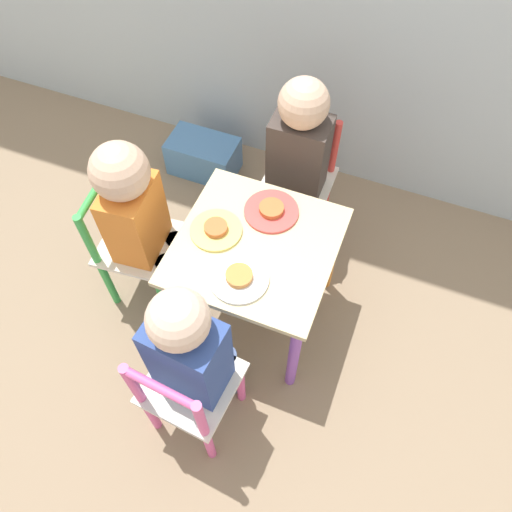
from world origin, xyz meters
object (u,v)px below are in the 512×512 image
(child_back, at_px, (296,156))
(storage_bin, at_px, (204,156))
(plate_left, at_px, (216,229))
(kids_table, at_px, (256,258))
(chair_green, at_px, (134,246))
(child_front, at_px, (192,350))
(chair_red, at_px, (298,182))
(chair_pink, at_px, (188,392))
(plate_back, at_px, (271,210))
(plate_front, at_px, (239,277))
(child_left, at_px, (138,215))

(child_back, bearing_deg, storage_bin, 156.52)
(storage_bin, bearing_deg, plate_left, -59.22)
(kids_table, height_order, chair_green, chair_green)
(child_front, xyz_separation_m, storage_bin, (-0.46, 0.99, -0.37))
(chair_red, bearing_deg, plate_left, -106.71)
(chair_green, distance_m, chair_pink, 0.58)
(plate_left, xyz_separation_m, storage_bin, (-0.36, 0.60, -0.38))
(chair_green, bearing_deg, kids_table, -90.00)
(chair_pink, bearing_deg, plate_back, -88.87)
(chair_pink, distance_m, plate_back, 0.62)
(chair_red, relative_size, plate_front, 2.96)
(plate_back, height_order, plate_front, same)
(plate_back, xyz_separation_m, storage_bin, (-0.50, 0.47, -0.38))
(chair_green, bearing_deg, chair_red, -47.61)
(chair_red, distance_m, chair_green, 0.67)
(kids_table, bearing_deg, plate_left, 180.00)
(chair_green, bearing_deg, child_back, -51.33)
(chair_red, relative_size, child_front, 0.71)
(kids_table, xyz_separation_m, plate_left, (-0.14, 0.00, 0.09))
(chair_green, height_order, plate_front, chair_green)
(plate_back, relative_size, storage_bin, 0.58)
(chair_red, relative_size, storage_bin, 1.74)
(kids_table, xyz_separation_m, child_front, (-0.03, -0.39, 0.08))
(kids_table, xyz_separation_m, plate_front, (-0.00, -0.14, 0.09))
(plate_left, bearing_deg, plate_front, -45.00)
(chair_red, height_order, chair_green, same)
(plate_back, bearing_deg, child_left, -155.92)
(plate_front, bearing_deg, child_left, 166.15)
(kids_table, distance_m, plate_left, 0.16)
(child_back, xyz_separation_m, plate_front, (0.00, -0.53, -0.00))
(kids_table, relative_size, chair_green, 0.93)
(child_front, distance_m, storage_bin, 1.16)
(chair_pink, bearing_deg, chair_green, -39.69)
(kids_table, height_order, chair_pink, chair_pink)
(chair_pink, xyz_separation_m, plate_left, (-0.10, 0.45, 0.20))
(chair_green, distance_m, plate_back, 0.53)
(kids_table, height_order, child_back, child_back)
(chair_green, bearing_deg, plate_left, -87.56)
(chair_red, relative_size, child_left, 0.71)
(child_left, bearing_deg, kids_table, -90.00)
(child_front, bearing_deg, chair_pink, 90.00)
(child_back, bearing_deg, plate_front, -90.13)
(kids_table, distance_m, plate_back, 0.16)
(child_front, bearing_deg, plate_left, -70.43)
(chair_red, xyz_separation_m, plate_front, (0.00, -0.59, 0.20))
(chair_pink, bearing_deg, child_back, -87.50)
(child_left, relative_size, plate_front, 4.18)
(child_left, bearing_deg, chair_pink, -145.18)
(chair_red, xyz_separation_m, plate_left, (-0.13, -0.45, 0.20))
(chair_pink, bearing_deg, kids_table, -90.00)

